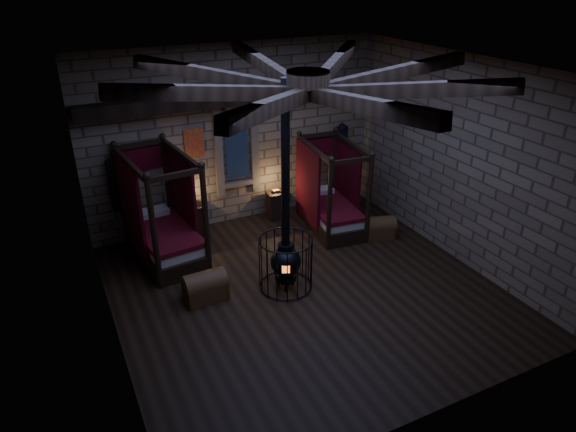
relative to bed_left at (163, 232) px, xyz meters
name	(u,v)px	position (x,y,z in m)	size (l,w,h in m)	color
room	(305,96)	(2.09, -2.40, 3.18)	(7.02, 7.02, 4.29)	black
bed_left	(163,232)	(0.00, 0.00, 0.00)	(1.39, 2.31, 2.30)	black
bed_right	(330,207)	(3.89, -0.36, -0.06)	(1.27, 2.09, 2.07)	black
trunk_left	(205,287)	(0.29, -1.92, -0.31)	(0.80, 0.52, 0.58)	brown
trunk_right	(379,228)	(4.65, -1.34, -0.34)	(0.80, 0.64, 0.52)	brown
nightstand_left	(196,219)	(0.90, 0.63, -0.17)	(0.51, 0.49, 0.94)	black
nightstand_right	(276,205)	(2.91, 0.59, -0.21)	(0.47, 0.45, 0.76)	black
stove	(286,259)	(1.81, -2.24, 0.07)	(1.04, 1.04, 4.05)	black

